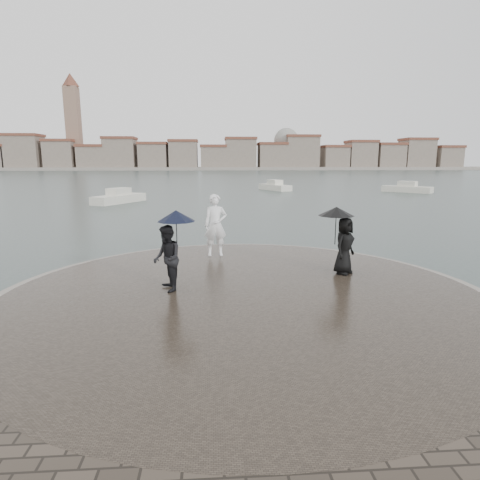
{
  "coord_description": "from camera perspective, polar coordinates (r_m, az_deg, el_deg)",
  "views": [
    {
      "loc": [
        -0.75,
        -6.05,
        3.59
      ],
      "look_at": [
        0.0,
        4.8,
        1.45
      ],
      "focal_mm": 30.0,
      "sensor_mm": 36.0,
      "label": 1
    }
  ],
  "objects": [
    {
      "name": "ground",
      "position": [
        7.08,
        2.86,
        -19.38
      ],
      "size": [
        400.0,
        400.0,
        0.0
      ],
      "primitive_type": "plane",
      "color": "#2B3835",
      "rests_on": "ground"
    },
    {
      "name": "kerb_ring",
      "position": [
        10.18,
        0.51,
        -8.57
      ],
      "size": [
        12.5,
        12.5,
        0.32
      ],
      "primitive_type": "cylinder",
      "color": "gray",
      "rests_on": "ground"
    },
    {
      "name": "quay_tip",
      "position": [
        10.17,
        0.51,
        -8.46
      ],
      "size": [
        11.9,
        11.9,
        0.36
      ],
      "primitive_type": "cylinder",
      "color": "#2D261E",
      "rests_on": "ground"
    },
    {
      "name": "statue",
      "position": [
        13.85,
        -3.5,
        2.13
      ],
      "size": [
        0.8,
        0.54,
        2.13
      ],
      "primitive_type": "imported",
      "rotation": [
        0.0,
        0.0,
        0.04
      ],
      "color": "white",
      "rests_on": "quay_tip"
    },
    {
      "name": "visitor_left",
      "position": [
        10.18,
        -10.06,
        -1.24
      ],
      "size": [
        1.15,
        1.06,
        2.04
      ],
      "color": "black",
      "rests_on": "quay_tip"
    },
    {
      "name": "visitor_right",
      "position": [
        11.94,
        14.31,
        0.56
      ],
      "size": [
        1.24,
        1.09,
        1.95
      ],
      "color": "black",
      "rests_on": "quay_tip"
    },
    {
      "name": "far_skyline",
      "position": [
        166.86,
        -6.01,
        11.79
      ],
      "size": [
        260.0,
        20.0,
        37.0
      ],
      "color": "gray",
      "rests_on": "ground"
    },
    {
      "name": "boats",
      "position": [
        44.72,
        5.79,
        6.98
      ],
      "size": [
        35.5,
        20.29,
        1.5
      ],
      "color": "silver",
      "rests_on": "ground"
    }
  ]
}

